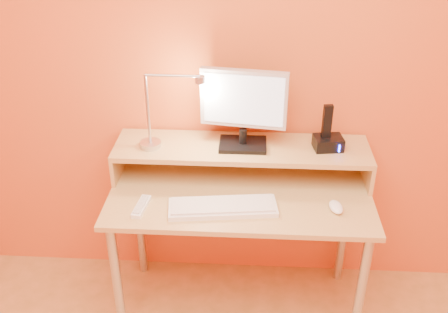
# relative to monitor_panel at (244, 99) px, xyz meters

# --- Properties ---
(wall_back) EXTENTS (3.00, 0.04, 2.50)m
(wall_back) POSITION_rel_monitor_panel_xyz_m (-0.00, 0.16, 0.13)
(wall_back) COLOR #CC642C
(wall_back) RESTS_ON floor
(desk_leg_fl) EXTENTS (0.04, 0.04, 0.69)m
(desk_leg_fl) POSITION_rel_monitor_panel_xyz_m (-0.55, -0.41, -0.77)
(desk_leg_fl) COLOR #BABAC2
(desk_leg_fl) RESTS_ON floor
(desk_leg_fr) EXTENTS (0.04, 0.04, 0.69)m
(desk_leg_fr) POSITION_rel_monitor_panel_xyz_m (0.55, -0.41, -0.77)
(desk_leg_fr) COLOR #BABAC2
(desk_leg_fr) RESTS_ON floor
(desk_leg_bl) EXTENTS (0.04, 0.04, 0.69)m
(desk_leg_bl) POSITION_rel_monitor_panel_xyz_m (-0.55, 0.09, -0.77)
(desk_leg_bl) COLOR #BABAC2
(desk_leg_bl) RESTS_ON floor
(desk_leg_br) EXTENTS (0.04, 0.04, 0.69)m
(desk_leg_br) POSITION_rel_monitor_panel_xyz_m (0.55, 0.09, -0.77)
(desk_leg_br) COLOR #BABAC2
(desk_leg_br) RESTS_ON floor
(desk_lower) EXTENTS (1.20, 0.60, 0.02)m
(desk_lower) POSITION_rel_monitor_panel_xyz_m (-0.00, -0.16, -0.41)
(desk_lower) COLOR tan
(desk_lower) RESTS_ON floor
(shelf_riser_left) EXTENTS (0.02, 0.30, 0.14)m
(shelf_riser_left) POSITION_rel_monitor_panel_xyz_m (-0.60, -0.01, -0.33)
(shelf_riser_left) COLOR tan
(shelf_riser_left) RESTS_ON desk_lower
(shelf_riser_right) EXTENTS (0.02, 0.30, 0.14)m
(shelf_riser_right) POSITION_rel_monitor_panel_xyz_m (0.59, -0.01, -0.33)
(shelf_riser_right) COLOR tan
(shelf_riser_right) RESTS_ON desk_lower
(desk_shelf) EXTENTS (1.20, 0.30, 0.02)m
(desk_shelf) POSITION_rel_monitor_panel_xyz_m (-0.00, -0.01, -0.25)
(desk_shelf) COLOR tan
(desk_shelf) RESTS_ON desk_lower
(monitor_foot) EXTENTS (0.22, 0.16, 0.02)m
(monitor_foot) POSITION_rel_monitor_panel_xyz_m (0.00, -0.01, -0.23)
(monitor_foot) COLOR black
(monitor_foot) RESTS_ON desk_shelf
(monitor_neck) EXTENTS (0.04, 0.04, 0.07)m
(monitor_neck) POSITION_rel_monitor_panel_xyz_m (0.00, -0.01, -0.19)
(monitor_neck) COLOR black
(monitor_neck) RESTS_ON monitor_foot
(monitor_panel) EXTENTS (0.40, 0.09, 0.27)m
(monitor_panel) POSITION_rel_monitor_panel_xyz_m (0.00, 0.00, 0.00)
(monitor_panel) COLOR silver
(monitor_panel) RESTS_ON monitor_neck
(monitor_back) EXTENTS (0.35, 0.06, 0.23)m
(monitor_back) POSITION_rel_monitor_panel_xyz_m (0.00, 0.02, 0.00)
(monitor_back) COLOR black
(monitor_back) RESTS_ON monitor_panel
(monitor_screen) EXTENTS (0.36, 0.05, 0.23)m
(monitor_screen) POSITION_rel_monitor_panel_xyz_m (0.00, -0.02, 0.00)
(monitor_screen) COLOR #CFE2FD
(monitor_screen) RESTS_ON monitor_panel
(lamp_base) EXTENTS (0.10, 0.10, 0.02)m
(lamp_base) POSITION_rel_monitor_panel_xyz_m (-0.43, -0.04, -0.23)
(lamp_base) COLOR #BABAC2
(lamp_base) RESTS_ON desk_shelf
(lamp_post) EXTENTS (0.01, 0.01, 0.33)m
(lamp_post) POSITION_rel_monitor_panel_xyz_m (-0.43, -0.04, -0.05)
(lamp_post) COLOR #BABAC2
(lamp_post) RESTS_ON lamp_base
(lamp_arm) EXTENTS (0.24, 0.01, 0.01)m
(lamp_arm) POSITION_rel_monitor_panel_xyz_m (-0.31, -0.04, 0.12)
(lamp_arm) COLOR #BABAC2
(lamp_arm) RESTS_ON lamp_post
(lamp_head) EXTENTS (0.04, 0.04, 0.03)m
(lamp_head) POSITION_rel_monitor_panel_xyz_m (-0.19, -0.04, 0.10)
(lamp_head) COLOR #BABAC2
(lamp_head) RESTS_ON lamp_arm
(lamp_bulb) EXTENTS (0.03, 0.03, 0.00)m
(lamp_bulb) POSITION_rel_monitor_panel_xyz_m (-0.19, -0.04, 0.09)
(lamp_bulb) COLOR #FFEAC6
(lamp_bulb) RESTS_ON lamp_head
(phone_dock) EXTENTS (0.14, 0.12, 0.06)m
(phone_dock) POSITION_rel_monitor_panel_xyz_m (0.39, -0.01, -0.21)
(phone_dock) COLOR black
(phone_dock) RESTS_ON desk_shelf
(phone_handset) EXTENTS (0.04, 0.03, 0.16)m
(phone_handset) POSITION_rel_monitor_panel_xyz_m (0.38, -0.01, -0.10)
(phone_handset) COLOR black
(phone_handset) RESTS_ON phone_dock
(phone_led) EXTENTS (0.01, 0.00, 0.04)m
(phone_led) POSITION_rel_monitor_panel_xyz_m (0.44, -0.06, -0.21)
(phone_led) COLOR #384AFF
(phone_led) RESTS_ON phone_dock
(keyboard) EXTENTS (0.49, 0.21, 0.02)m
(keyboard) POSITION_rel_monitor_panel_xyz_m (-0.08, -0.30, -0.39)
(keyboard) COLOR white
(keyboard) RESTS_ON desk_lower
(mouse) EXTENTS (0.07, 0.11, 0.03)m
(mouse) POSITION_rel_monitor_panel_xyz_m (0.42, -0.28, -0.38)
(mouse) COLOR white
(mouse) RESTS_ON desk_lower
(remote_control) EXTENTS (0.06, 0.16, 0.02)m
(remote_control) POSITION_rel_monitor_panel_xyz_m (-0.43, -0.31, -0.39)
(remote_control) COLOR white
(remote_control) RESTS_ON desk_lower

